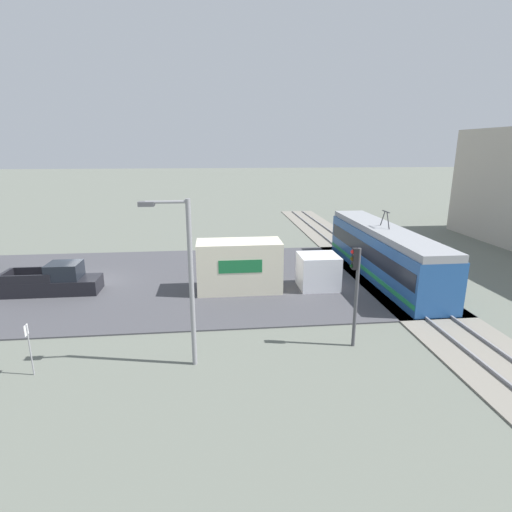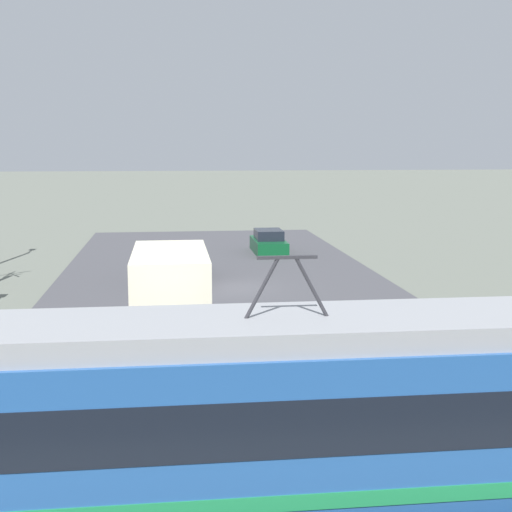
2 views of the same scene
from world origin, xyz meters
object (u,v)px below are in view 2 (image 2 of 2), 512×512
light_rail_tram (286,411)px  sedan_car_0 (269,243)px  box_truck (171,312)px  pickup_truck (186,267)px

light_rail_tram → sedan_car_0: size_ratio=3.50×
box_truck → pickup_truck: box_truck is taller
light_rail_tram → box_truck: bearing=-76.9°
box_truck → pickup_truck: 12.85m
light_rail_tram → sedan_car_0: bearing=-97.3°
light_rail_tram → sedan_car_0: 31.14m
pickup_truck → sedan_car_0: pickup_truck is taller
light_rail_tram → pickup_truck: size_ratio=2.70×
light_rail_tram → pickup_truck: 21.96m
light_rail_tram → box_truck: (2.11, -9.09, -0.20)m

